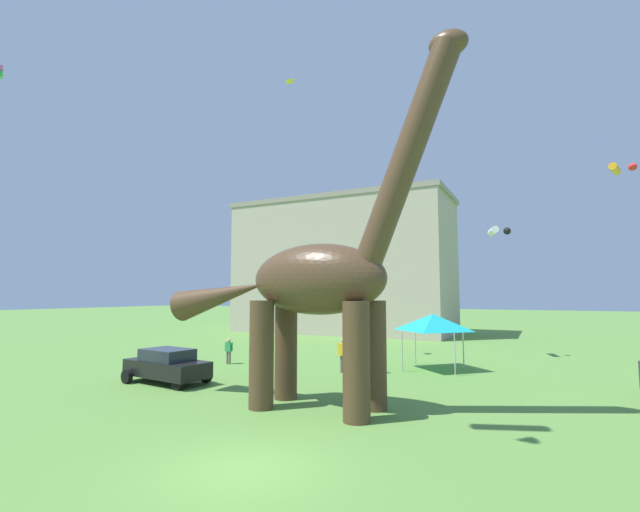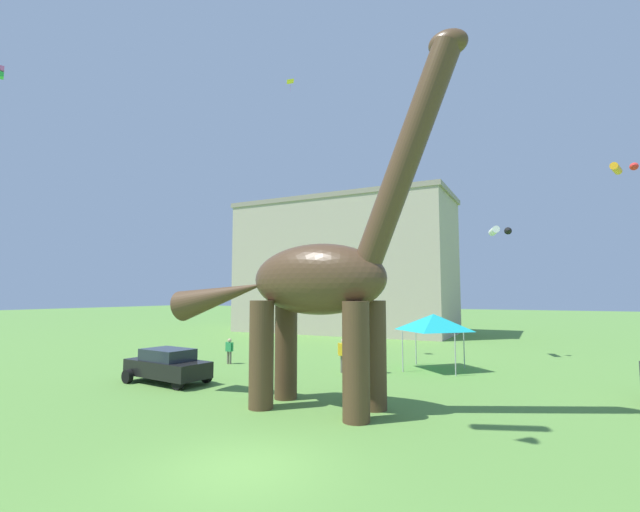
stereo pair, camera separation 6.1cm
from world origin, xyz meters
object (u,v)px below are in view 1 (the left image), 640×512
Objects in this scene: festival_canopy_tent at (433,322)px; kite_drifting at (290,82)px; person_far_spectator at (374,356)px; dinosaur_sculpture at (316,279)px; person_vendor_side at (343,352)px; person_near_flyer at (229,349)px; kite_trailing at (618,168)px; kite_mid_left at (496,231)px; parked_sedan_left at (167,365)px.

festival_canopy_tent is 17.73m from kite_drifting.
dinosaur_sculpture is at bearing 75.65° from person_far_spectator.
person_far_spectator is (1.49, 0.58, -0.17)m from person_vendor_side.
dinosaur_sculpture reaches higher than person_near_flyer.
kite_trailing is 1.03× the size of kite_mid_left.
kite_drifting is 16.68m from kite_mid_left.
festival_canopy_tent is at bearing 48.96° from parked_sedan_left.
person_near_flyer is at bearing 128.97° from dinosaur_sculpture.
person_far_spectator reaches higher than person_near_flyer.
person_far_spectator is at bearing -138.40° from kite_trailing.
kite_drifting is at bearing -176.03° from festival_canopy_tent.
person_far_spectator is at bearing -155.67° from person_vendor_side.
dinosaur_sculpture is 8.14m from person_vendor_side.
person_vendor_side is at bearing 111.14° from person_near_flyer.
kite_drifting is at bearing -23.76° from person_vendor_side.
person_near_flyer is (-1.00, 5.73, 0.09)m from parked_sedan_left.
festival_canopy_tent is 4.20× the size of kite_drifting.
dinosaur_sculpture is 17.45m from kite_mid_left.
person_near_flyer is 11.81m from festival_canopy_tent.
kite_mid_left reaches higher than person_vendor_side.
parked_sedan_left is 21.52m from kite_mid_left.
person_vendor_side is at bearing 2.84° from person_far_spectator.
dinosaur_sculpture reaches higher than parked_sedan_left.
kite_mid_left is (-7.18, -2.39, -3.87)m from kite_trailing.
person_vendor_side is (6.19, 6.09, 0.27)m from parked_sedan_left.
kite_drifting is (1.38, 8.52, 17.12)m from parked_sedan_left.
festival_canopy_tent reaches higher than parked_sedan_left.
person_near_flyer is at bearing 106.96° from parked_sedan_left.
parked_sedan_left is at bearing 158.30° from dinosaur_sculpture.
dinosaur_sculpture is at bearing 0.47° from parked_sedan_left.
kite_trailing is (10.04, 8.69, 9.53)m from festival_canopy_tent.
dinosaur_sculpture is at bearing -122.59° from kite_trailing.
kite_mid_left is (13.05, 15.43, 7.40)m from parked_sedan_left.
dinosaur_sculpture is 17.00× the size of kite_drifting.
festival_canopy_tent is at bearing 3.97° from kite_drifting.
person_far_spectator is 1.01× the size of person_near_flyer.
kite_trailing is at bearing 137.92° from person_near_flyer.
dinosaur_sculpture is at bearing -54.17° from kite_drifting.
parked_sedan_left is 5.82m from person_near_flyer.
kite_trailing is at bearing 42.34° from dinosaur_sculpture.
dinosaur_sculpture reaches higher than person_vendor_side.
festival_canopy_tent is (4.00, 3.03, 1.47)m from person_vendor_side.
person_far_spectator is 18.24m from kite_drifting.
kite_trailing is (20.22, 17.82, 11.27)m from parked_sedan_left.
kite_mid_left is at bearing 142.87° from person_near_flyer.
person_near_flyer is (-9.22, 6.69, -3.72)m from dinosaur_sculpture.
kite_mid_left is (11.66, 6.91, -9.72)m from kite_drifting.
person_far_spectator is at bearing -135.69° from festival_canopy_tent.
kite_trailing is at bearing -137.12° from person_vendor_side.
person_vendor_side is 21.34m from kite_trailing.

